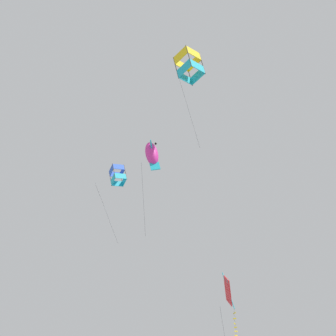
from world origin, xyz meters
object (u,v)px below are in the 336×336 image
kite_fish_low_drifter (152,154)px  kite_box_near_right (118,175)px  kite_box_far_centre (189,66)px  kite_diamond_highest (228,291)px

kite_fish_low_drifter → kite_box_near_right: bearing=-155.0°
kite_box_far_centre → kite_diamond_highest: (6.72, -0.71, -12.75)m
kite_fish_low_drifter → kite_box_far_centre: (-2.76, -3.00, 4.78)m
kite_fish_low_drifter → kite_box_far_centre: kite_box_far_centre is taller
kite_diamond_highest → kite_box_near_right: kite_box_near_right is taller
kite_box_far_centre → kite_box_near_right: kite_box_far_centre is taller
kite_box_far_centre → kite_fish_low_drifter: bearing=175.2°
kite_diamond_highest → kite_box_far_centre: bearing=-25.7°
kite_box_near_right → kite_box_far_centre: bearing=8.4°
kite_fish_low_drifter → kite_diamond_highest: bearing=124.6°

